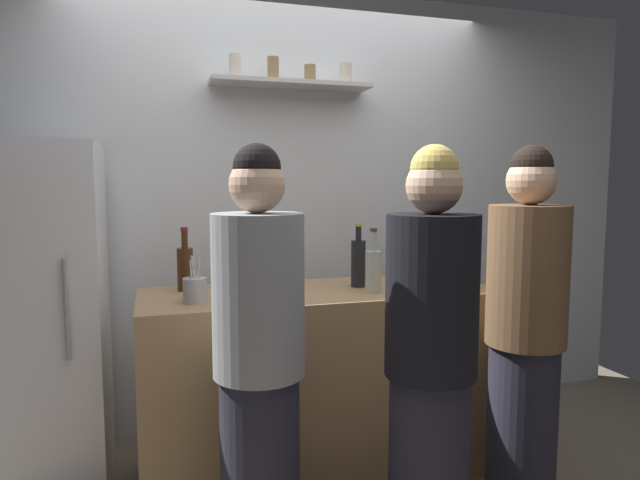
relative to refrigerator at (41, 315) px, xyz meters
name	(u,v)px	position (x,y,z in m)	size (l,w,h in m)	color
back_wall_assembly	(283,209)	(1.30, 0.40, 0.48)	(4.80, 0.32, 2.60)	white
refrigerator	(41,315)	(0.00, 0.00, 0.00)	(0.59, 0.62, 1.65)	white
counter	(320,381)	(1.32, -0.32, -0.36)	(1.74, 0.64, 0.93)	#9E7A51
baking_pan	(424,275)	(1.95, -0.20, 0.13)	(0.34, 0.24, 0.05)	gray
utensil_holder	(195,290)	(0.71, -0.43, 0.16)	(0.11, 0.11, 0.22)	#B2B2B7
wine_bottle_dark_glass	(358,262)	(1.53, -0.29, 0.24)	(0.07, 0.07, 0.33)	black
wine_bottle_amber_glass	(185,267)	(0.68, -0.14, 0.22)	(0.08, 0.08, 0.31)	#472814
wine_bottle_pale_glass	(373,269)	(1.55, -0.44, 0.22)	(0.08, 0.08, 0.31)	#B2BFB2
water_bottle_plastic	(438,271)	(1.90, -0.45, 0.20)	(0.08, 0.08, 0.21)	silver
person_grey_hoodie	(259,365)	(0.90, -0.93, -0.04)	(0.34, 0.34, 1.60)	#262633
person_blonde	(430,366)	(1.51, -1.12, -0.04)	(0.34, 0.34, 1.60)	#262633
person_brown_jacket	(525,336)	(2.07, -0.91, -0.03)	(0.34, 0.34, 1.62)	#262633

